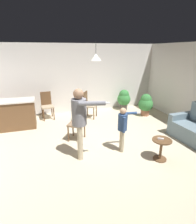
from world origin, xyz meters
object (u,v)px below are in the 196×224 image
dining_chair_by_counter (88,104)px  dining_chair_centre_back (47,104)px  person_adult (80,117)px  spare_remote_on_table (161,139)px  kitchen_counter (16,114)px  person_child (123,125)px  potted_plant_corner (124,99)px  potted_plant_by_wall (146,104)px  dining_chair_near_wall (79,122)px  side_table_by_couch (161,147)px

dining_chair_by_counter → dining_chair_centre_back: bearing=-72.1°
person_adult → dining_chair_centre_back: (-0.64, 2.95, -0.49)m
spare_remote_on_table → kitchen_counter: bearing=138.7°
spare_remote_on_table → person_child: bearing=137.0°
person_child → spare_remote_on_table: bearing=56.8°
dining_chair_by_counter → potted_plant_corner: dining_chair_by_counter is taller
dining_chair_by_counter → potted_plant_by_wall: dining_chair_by_counter is taller
person_child → dining_chair_by_counter: 2.61m
potted_plant_corner → dining_chair_near_wall: bearing=-137.6°
potted_plant_corner → spare_remote_on_table: 3.84m
potted_plant_by_wall → kitchen_counter: bearing=177.8°
person_adult → kitchen_counter: bearing=-132.0°
kitchen_counter → potted_plant_corner: 4.28m
kitchen_counter → dining_chair_near_wall: dining_chair_near_wall is taller
dining_chair_centre_back → side_table_by_couch: bearing=116.1°
dining_chair_by_counter → dining_chair_near_wall: 1.83m
side_table_by_couch → person_child: person_child is taller
dining_chair_near_wall → potted_plant_by_wall: (2.89, 1.24, -0.07)m
side_table_by_couch → dining_chair_near_wall: size_ratio=0.52×
dining_chair_by_counter → spare_remote_on_table: 3.33m
side_table_by_couch → person_child: 1.01m
side_table_by_couch → spare_remote_on_table: (-0.03, 0.02, 0.21)m
dining_chair_centre_back → potted_plant_corner: 3.20m
person_adult → dining_chair_near_wall: bearing=-176.5°
side_table_by_couch → dining_chair_near_wall: bearing=136.0°
person_child → dining_chair_centre_back: person_child is taller
kitchen_counter → dining_chair_near_wall: size_ratio=1.26×
kitchen_counter → dining_chair_by_counter: 2.52m
dining_chair_near_wall → potted_plant_by_wall: size_ratio=1.16×
person_adult → spare_remote_on_table: bearing=82.1°
person_child → dining_chair_centre_back: (-1.69, 2.97, -0.17)m
kitchen_counter → dining_chair_centre_back: size_ratio=1.26×
side_table_by_couch → potted_plant_corner: 3.85m
dining_chair_centre_back → spare_remote_on_table: bearing=115.9°
kitchen_counter → potted_plant_corner: kitchen_counter is taller
person_adult → dining_chair_by_counter: size_ratio=1.67×
kitchen_counter → dining_chair_near_wall: (1.79, -1.42, 0.07)m
side_table_by_couch → dining_chair_centre_back: dining_chair_centre_back is taller
side_table_by_couch → person_child: size_ratio=0.45×
side_table_by_couch → dining_chair_centre_back: 4.33m
dining_chair_centre_back → spare_remote_on_table: size_ratio=7.69×
person_child → potted_plant_corner: (1.50, 3.13, -0.24)m
dining_chair_near_wall → potted_plant_corner: size_ratio=1.16×
dining_chair_by_counter → potted_plant_by_wall: (2.18, -0.44, -0.07)m
dining_chair_centre_back → potted_plant_corner: bearing=175.3°
dining_chair_by_counter → dining_chair_near_wall: same height
side_table_by_couch → person_adult: bearing=159.4°
person_child → dining_chair_near_wall: (-0.92, 0.92, -0.17)m
person_child → spare_remote_on_table: size_ratio=8.86×
kitchen_counter → person_child: bearing=-40.9°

